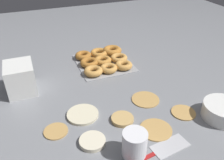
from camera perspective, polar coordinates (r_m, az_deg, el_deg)
The scene contains 13 objects.
ground_plane at distance 0.96m, azimuth -0.11°, elevation -5.60°, with size 3.00×3.00×0.00m, color gray.
pancake_0 at distance 0.88m, azimuth 2.47°, elevation -9.37°, with size 0.08×0.08×0.01m, color tan.
pancake_1 at distance 0.95m, azimuth 16.82°, elevation -7.38°, with size 0.09×0.09×0.01m, color tan.
pancake_2 at distance 0.99m, azimuth 8.06°, elevation -4.55°, with size 0.11×0.11×0.01m, color tan.
pancake_3 at distance 0.80m, azimuth -4.74°, elevation -14.48°, with size 0.09×0.09×0.01m, color beige.
pancake_4 at distance 0.91m, azimuth -7.06°, elevation -8.23°, with size 0.12×0.12×0.01m, color beige.
pancake_5 at distance 0.86m, azimuth 10.51°, elevation -11.53°, with size 0.11×0.11×0.01m, color tan.
pancake_6 at distance 0.86m, azimuth -13.38°, elevation -11.75°, with size 0.08×0.08×0.01m, color tan.
donut_tray at distance 1.25m, azimuth -1.99°, elevation 4.88°, with size 0.27×0.29×0.04m.
batter_bowl at distance 0.97m, azimuth 25.15°, elevation -6.78°, with size 0.15×0.15×0.06m.
container_stack at distance 1.08m, azimuth -21.16°, elevation 0.42°, with size 0.12×0.14×0.13m.
paper_cup at distance 0.75m, azimuth 5.43°, elevation -15.07°, with size 0.08×0.08×0.09m.
spatula at distance 0.80m, azimuth 12.07°, elevation -16.02°, with size 0.28×0.08×0.01m.
Camera 1 is at (0.28, 0.71, 0.59)m, focal length 38.00 mm.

